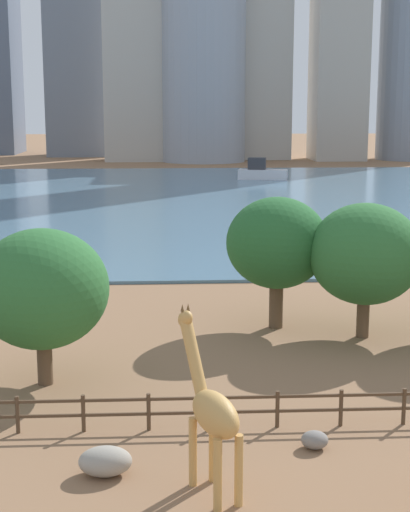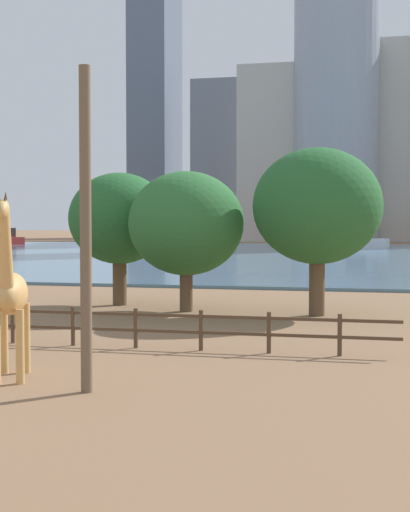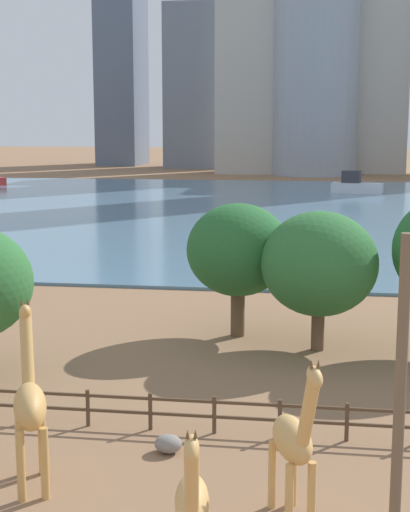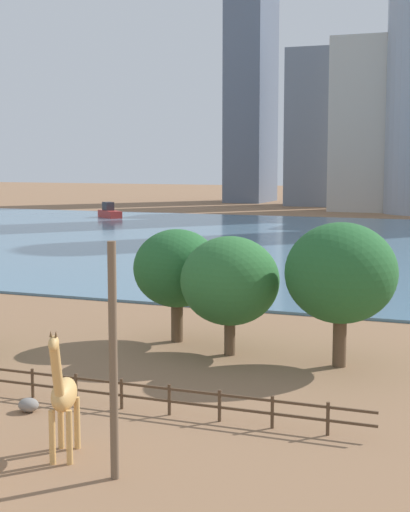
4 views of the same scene
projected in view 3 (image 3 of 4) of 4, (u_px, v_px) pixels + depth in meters
ground_plane at (289, 209)px, 92.72m from camera, size 400.00×400.00×0.00m
harbor_water at (288, 211)px, 89.78m from camera, size 180.00×86.00×0.20m
giraffe_tall at (294, 441)px, 20.17m from camera, size 1.60×3.02×4.87m
giraffe_companion at (192, 505)px, 17.27m from camera, size 1.07×2.92×4.38m
giraffe_young at (30, 403)px, 22.35m from camera, size 1.97×3.58×5.13m
utility_pole at (400, 397)px, 18.60m from camera, size 0.28×0.28×7.87m
boulder_near_fence at (168, 444)px, 24.84m from camera, size 0.88×0.78×0.58m
enclosure_fence at (198, 411)px, 26.37m from camera, size 26.12×0.14×1.30m
tree_center_broad at (238, 250)px, 37.59m from camera, size 4.97×4.97×6.50m
tree_right_tall at (319, 264)px, 35.26m from camera, size 5.28×5.28×6.41m
boat_ferry at (356, 185)px, 110.27m from camera, size 7.39×3.92×3.09m
skyline_tower_needle at (263, 84)px, 151.06m from camera, size 17.51×9.75×34.08m
skyline_block_central at (199, 87)px, 168.28m from camera, size 13.82×11.89×34.36m
skyline_tower_glass at (121, 28)px, 177.82m from camera, size 9.12×15.60×61.64m
skyline_block_right at (374, 73)px, 152.02m from camera, size 12.82×10.73×38.70m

